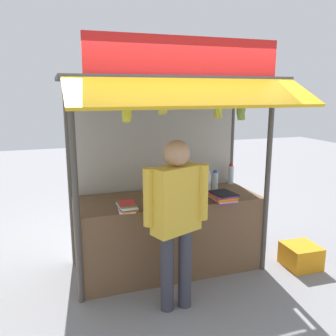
{
  "coord_description": "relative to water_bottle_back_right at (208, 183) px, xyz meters",
  "views": [
    {
      "loc": [
        -1.26,
        -3.73,
        2.08
      ],
      "look_at": [
        0.0,
        0.0,
        1.23
      ],
      "focal_mm": 37.81,
      "sensor_mm": 36.0,
      "label": 1
    }
  ],
  "objects": [
    {
      "name": "banana_bunch_rightmost",
      "position": [
        -0.73,
        -0.51,
        0.93
      ],
      "size": [
        0.11,
        0.11,
        0.24
      ],
      "color": "#332D23"
    },
    {
      "name": "water_bottle_back_right",
      "position": [
        0.0,
        0.0,
        0.0
      ],
      "size": [
        0.08,
        0.08,
        0.28
      ],
      "color": "silver",
      "rests_on": "stall_counter"
    },
    {
      "name": "banana_bunch_inner_right",
      "position": [
        -0.15,
        -0.51,
        0.89
      ],
      "size": [
        0.09,
        0.09,
        0.29
      ],
      "color": "#332D23"
    },
    {
      "name": "magazine_stack_back_left",
      "position": [
        -1.06,
        -0.31,
        -0.09
      ],
      "size": [
        0.19,
        0.26,
        0.08
      ],
      "color": "white",
      "rests_on": "stall_counter"
    },
    {
      "name": "magazine_stack_mid_right",
      "position": [
        -0.4,
        -0.27,
        -0.1
      ],
      "size": [
        0.25,
        0.27,
        0.05
      ],
      "color": "yellow",
      "rests_on": "stall_counter"
    },
    {
      "name": "plastic_crate",
      "position": [
        1.03,
        -0.5,
        -0.87
      ],
      "size": [
        0.4,
        0.4,
        0.27
      ],
      "primitive_type": "cube",
      "rotation": [
        0.0,
        0.0,
        -0.04
      ],
      "color": "orange",
      "rests_on": "ground"
    },
    {
      "name": "water_bottle_rear_center",
      "position": [
        0.48,
        0.31,
        -0.0
      ],
      "size": [
        0.08,
        0.08,
        0.27
      ],
      "color": "silver",
      "rests_on": "stall_counter"
    },
    {
      "name": "water_bottle_far_right",
      "position": [
        0.14,
        0.09,
        -0.01
      ],
      "size": [
        0.07,
        0.07,
        0.26
      ],
      "color": "silver",
      "rests_on": "stall_counter"
    },
    {
      "name": "stall_structure",
      "position": [
        -0.51,
        0.07,
        0.56
      ],
      "size": [
        2.32,
        1.6,
        2.58
      ],
      "color": "#4C4742",
      "rests_on": "ground"
    },
    {
      "name": "magazine_stack_mid_left",
      "position": [
        0.05,
        -0.31,
        -0.08
      ],
      "size": [
        0.26,
        0.33,
        0.09
      ],
      "color": "purple",
      "rests_on": "stall_counter"
    },
    {
      "name": "banana_bunch_leftmost",
      "position": [
        -1.08,
        -0.51,
        0.86
      ],
      "size": [
        0.1,
        0.1,
        0.3
      ],
      "color": "#332D23"
    },
    {
      "name": "ground_plane",
      "position": [
        -0.51,
        -0.01,
        -1.01
      ],
      "size": [
        20.0,
        20.0,
        0.0
      ],
      "primitive_type": "plane",
      "color": "gray"
    },
    {
      "name": "banana_bunch_inner_left",
      "position": [
        0.12,
        -0.51,
        0.86
      ],
      "size": [
        0.1,
        0.1,
        0.31
      ],
      "color": "#332D23"
    },
    {
      "name": "stall_counter",
      "position": [
        -0.51,
        -0.01,
        -0.57
      ],
      "size": [
        2.12,
        0.8,
        0.88
      ],
      "primitive_type": "cube",
      "color": "brown",
      "rests_on": "ground"
    },
    {
      "name": "vendor_person",
      "position": [
        -0.69,
        -0.81,
        -0.01
      ],
      "size": [
        0.63,
        0.36,
        1.66
      ],
      "rotation": [
        0.0,
        0.0,
        0.38
      ],
      "color": "#383842",
      "rests_on": "ground"
    }
  ]
}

